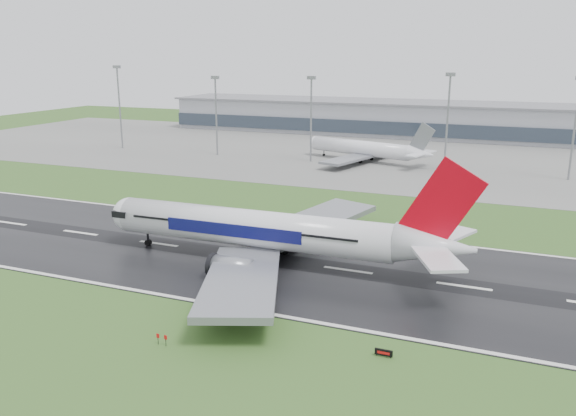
% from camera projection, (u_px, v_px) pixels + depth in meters
% --- Properties ---
extents(ground, '(520.00, 520.00, 0.00)m').
position_uv_depth(ground, '(247.00, 256.00, 110.80)').
color(ground, '#2D521E').
rests_on(ground, ground).
extents(runway, '(400.00, 45.00, 0.10)m').
position_uv_depth(runway, '(247.00, 256.00, 110.79)').
color(runway, black).
rests_on(runway, ground).
extents(apron, '(400.00, 130.00, 0.08)m').
position_uv_depth(apron, '(389.00, 155.00, 222.83)').
color(apron, slate).
rests_on(apron, ground).
extents(terminal, '(240.00, 36.00, 15.00)m').
position_uv_depth(terminal, '(417.00, 120.00, 274.70)').
color(terminal, '#9698A0').
rests_on(terminal, ground).
extents(main_airliner, '(71.52, 68.25, 20.70)m').
position_uv_depth(main_airliner, '(276.00, 209.00, 104.65)').
color(main_airliner, silver).
rests_on(main_airliner, runway).
extents(parked_airliner, '(62.92, 60.55, 15.04)m').
position_uv_depth(parked_airliner, '(366.00, 141.00, 207.00)').
color(parked_airliner, white).
rests_on(parked_airliner, apron).
extents(runway_sign, '(2.31, 0.36, 1.04)m').
position_uv_depth(runway_sign, '(384.00, 353.00, 73.94)').
color(runway_sign, black).
rests_on(runway_sign, ground).
extents(floodmast_0, '(0.64, 0.64, 32.00)m').
position_uv_depth(floodmast_0, '(120.00, 109.00, 234.44)').
color(floodmast_0, gray).
rests_on(floodmast_0, ground).
extents(floodmast_1, '(0.64, 0.64, 28.51)m').
position_uv_depth(floodmast_1, '(216.00, 118.00, 218.89)').
color(floodmast_1, gray).
rests_on(floodmast_1, ground).
extents(floodmast_2, '(0.64, 0.64, 28.95)m').
position_uv_depth(floodmast_2, '(311.00, 121.00, 205.08)').
color(floodmast_2, gray).
rests_on(floodmast_2, ground).
extents(floodmast_3, '(0.64, 0.64, 30.64)m').
position_uv_depth(floodmast_3, '(447.00, 125.00, 187.91)').
color(floodmast_3, gray).
rests_on(floodmast_3, ground).
extents(floodmast_4, '(0.64, 0.64, 30.07)m').
position_uv_depth(floodmast_4, '(574.00, 131.00, 174.48)').
color(floodmast_4, gray).
rests_on(floodmast_4, ground).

